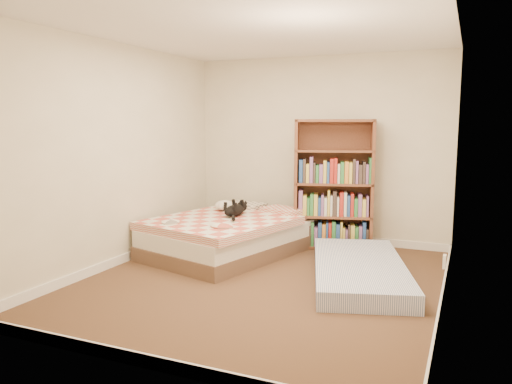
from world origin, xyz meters
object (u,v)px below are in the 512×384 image
at_px(bookshelf, 334,202).
at_px(black_cat, 236,210).
at_px(bed, 229,235).
at_px(white_dog, 225,205).
at_px(floor_mattress, 359,270).

xyz_separation_m(bookshelf, black_cat, (-1.06, -0.71, -0.06)).
xyz_separation_m(bed, white_dog, (-0.25, 0.37, 0.30)).
xyz_separation_m(bookshelf, white_dog, (-1.36, -0.45, -0.06)).
relative_size(floor_mattress, black_cat, 2.84).
height_order(floor_mattress, white_dog, white_dog).
bearing_deg(black_cat, white_dog, 136.35).
bearing_deg(bookshelf, white_dog, -176.70).
height_order(floor_mattress, black_cat, black_cat).
height_order(bookshelf, white_dog, bookshelf).
height_order(black_cat, white_dog, black_cat).
distance_m(floor_mattress, black_cat, 1.78).
distance_m(bookshelf, white_dog, 1.43).
height_order(bookshelf, floor_mattress, bookshelf).
bearing_deg(white_dog, black_cat, -10.84).
height_order(bookshelf, black_cat, bookshelf).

